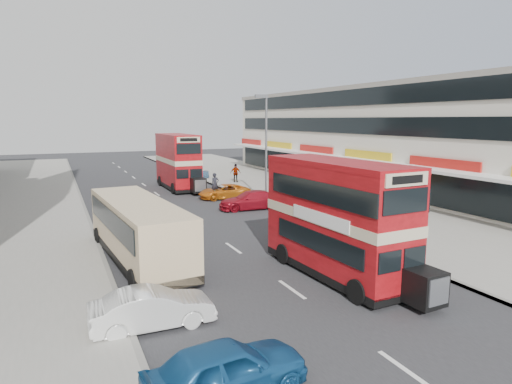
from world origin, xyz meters
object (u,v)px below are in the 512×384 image
bus_main (337,218)px  coach (138,228)px  car_left_front (153,309)px  car_right_c (191,174)px  car_right_a (251,200)px  bus_second (178,161)px  street_lamp (265,141)px  pedestrian_near (312,200)px  car_right_b (224,192)px  cyclist (215,190)px  pedestrian_far (235,173)px  car_left_near (226,369)px

bus_main → coach: (-6.96, 5.43, -0.91)m
car_left_front → coach: bearing=-5.7°
bus_main → car_right_c: (2.92, 31.02, -1.78)m
car_right_a → bus_main: bearing=-4.0°
bus_second → street_lamp: bearing=111.9°
bus_second → pedestrian_near: bearing=110.0°
car_left_front → car_right_b: (9.89, 20.35, -0.04)m
street_lamp → car_right_c: 16.19m
coach → bus_second: bearing=65.9°
bus_second → cyclist: bus_second is taller
car_right_a → street_lamp: bearing=133.2°
coach → car_right_b: coach is taller
bus_main → car_right_c: bearing=-98.4°
car_right_c → cyclist: (-1.59, -12.27, 0.13)m
coach → car_right_c: 27.45m
coach → pedestrian_far: 24.81m
car_left_near → coach: bearing=-6.7°
car_right_b → coach: bearing=-33.9°
bus_second → coach: bearing=70.7°
bus_second → car_left_near: size_ratio=2.24×
bus_main → car_right_a: (2.33, 14.01, -1.75)m
street_lamp → car_left_near: 24.18m
bus_second → coach: bus_second is taller
street_lamp → bus_main: 16.15m
street_lamp → car_left_front: 21.14m
bus_second → car_right_a: (2.22, -11.51, -1.89)m
bus_main → car_left_front: (-7.76, -1.54, -1.79)m
car_right_c → pedestrian_far: 5.59m
pedestrian_near → cyclist: 8.92m
street_lamp → car_right_c: bearing=94.5°
bus_main → car_right_b: bus_main is taller
car_right_c → pedestrian_far: size_ratio=2.04×
bus_main → car_right_b: 19.02m
pedestrian_far → cyclist: bearing=-112.1°
bus_main → car_left_near: size_ratio=2.13×
car_right_c → pedestrian_far: (3.23, -4.54, 0.43)m
bus_second → car_left_front: (-7.87, -27.05, -1.93)m
coach → car_left_front: 7.07m
car_left_near → cyclist: 25.78m
street_lamp → car_right_c: street_lamp is taller
cyclist → car_left_near: bearing=-111.7°
pedestrian_far → car_right_b: bearing=-107.8°
car_left_near → pedestrian_near: pedestrian_near is taller
car_left_front → car_left_near: bearing=-167.6°
pedestrian_near → pedestrian_far: bearing=-131.2°
pedestrian_near → cyclist: cyclist is taller
street_lamp → car_right_c: (-1.23, 15.60, -4.16)m
car_left_front → car_right_a: bearing=-32.2°
car_right_a → coach: bearing=-41.9°
bus_main → pedestrian_far: bus_main is taller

